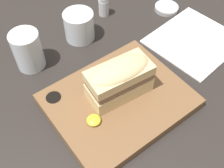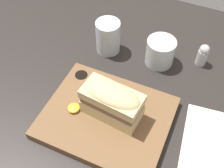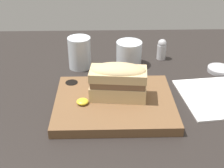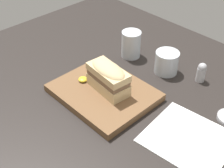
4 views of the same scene
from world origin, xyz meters
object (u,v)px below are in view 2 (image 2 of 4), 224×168
(water_glass, at_px, (108,38))
(wine_glass, at_px, (160,53))
(salt_shaker, at_px, (203,55))
(serving_board, at_px, (106,117))
(sandwich, at_px, (112,100))

(water_glass, distance_m, wine_glass, 0.15)
(water_glass, bearing_deg, wine_glass, 4.77)
(water_glass, height_order, salt_shaker, water_glass)
(serving_board, distance_m, wine_glass, 0.25)
(salt_shaker, bearing_deg, water_glass, -168.32)
(serving_board, xyz_separation_m, salt_shaker, (0.17, 0.28, 0.02))
(serving_board, height_order, water_glass, water_glass)
(sandwich, bearing_deg, serving_board, -128.48)
(serving_board, xyz_separation_m, sandwich, (0.01, 0.01, 0.06))
(serving_board, relative_size, water_glass, 3.02)
(sandwich, relative_size, wine_glass, 1.80)
(wine_glass, bearing_deg, serving_board, -102.83)
(serving_board, relative_size, sandwich, 2.06)
(water_glass, height_order, wine_glass, water_glass)
(water_glass, bearing_deg, sandwich, -63.07)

